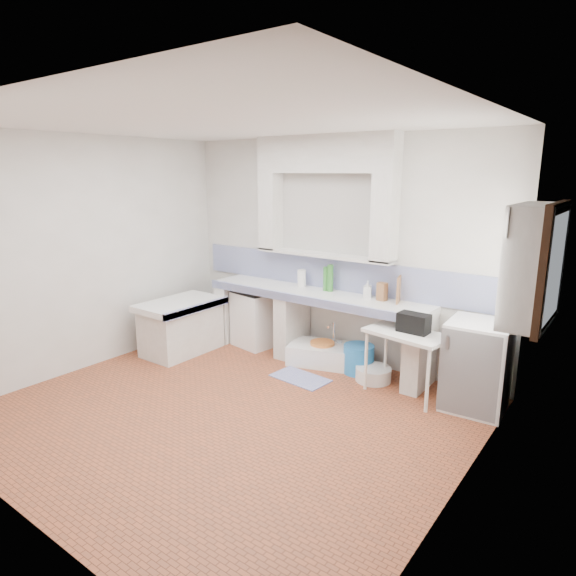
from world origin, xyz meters
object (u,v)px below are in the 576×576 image
Objects in this scene: side_table at (405,364)px; fridge at (477,366)px; sink at (326,355)px; stove at (256,319)px.

side_table is 0.73m from fridge.
side_table is at bearing -29.74° from sink.
stove reaches higher than side_table.
fridge is (0.70, 0.15, 0.10)m from side_table.
sink is (1.16, -0.02, -0.27)m from stove.
side_table is at bearing 2.51° from stove.
fridge is (1.86, -0.10, 0.35)m from sink.
side_table reaches higher than sink.
stove is 3.02m from fridge.
fridge reaches higher than side_table.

